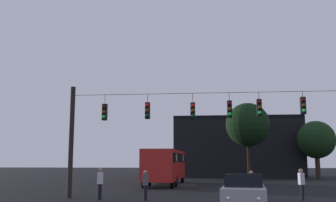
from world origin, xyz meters
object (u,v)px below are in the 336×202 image
object	(u,v)px
city_bus	(166,163)
pedestrian_crossing_right	(100,182)
car_near_right	(244,191)
pedestrian_crossing_center	(301,182)
tree_behind_building	(316,140)
pedestrian_crossing_left	(252,183)
pedestrian_near_bus	(145,183)
tree_left_silhouette	(248,125)

from	to	relation	value
city_bus	pedestrian_crossing_right	bearing A→B (deg)	-99.39
car_near_right	pedestrian_crossing_center	xyz separation A→B (m)	(3.44, 4.11, 0.16)
city_bus	tree_behind_building	world-z (taller)	tree_behind_building
car_near_right	pedestrian_crossing_center	size ratio (longest dim) A/B	2.66
pedestrian_crossing_left	tree_behind_building	bearing A→B (deg)	67.51
tree_behind_building	car_near_right	bearing A→B (deg)	-110.89
pedestrian_crossing_left	pedestrian_crossing_center	bearing A→B (deg)	-3.31
car_near_right	pedestrian_near_bus	distance (m)	5.93
pedestrian_crossing_left	pedestrian_crossing_right	world-z (taller)	pedestrian_crossing_right
city_bus	tree_left_silhouette	bearing A→B (deg)	41.69
car_near_right	pedestrian_crossing_left	xyz separation A→B (m)	(0.81, 4.27, 0.08)
pedestrian_crossing_center	pedestrian_near_bus	bearing A→B (deg)	-174.39
tree_left_silhouette	tree_behind_building	distance (m)	10.32
car_near_right	pedestrian_crossing_left	bearing A→B (deg)	79.18
car_near_right	tree_left_silhouette	size ratio (longest dim) A/B	0.55
pedestrian_crossing_center	pedestrian_crossing_right	distance (m)	10.92
city_bus	car_near_right	distance (m)	17.47
city_bus	pedestrian_near_bus	bearing A→B (deg)	-88.55
pedestrian_crossing_right	pedestrian_near_bus	bearing A→B (deg)	-2.11
pedestrian_crossing_center	tree_left_silhouette	size ratio (longest dim) A/B	0.21
pedestrian_crossing_right	pedestrian_crossing_center	bearing A→B (deg)	3.83
city_bus	car_near_right	xyz separation A→B (m)	(5.27, -16.62, -1.07)
pedestrian_crossing_left	tree_behind_building	world-z (taller)	tree_behind_building
pedestrian_crossing_right	tree_behind_building	bearing A→B (deg)	54.35
pedestrian_crossing_left	pedestrian_near_bus	bearing A→B (deg)	-170.37
pedestrian_crossing_center	tree_behind_building	distance (m)	26.76
pedestrian_crossing_left	pedestrian_crossing_center	xyz separation A→B (m)	(2.63, -0.15, 0.08)
car_near_right	tree_behind_building	distance (m)	31.75
pedestrian_crossing_right	tree_left_silhouette	world-z (taller)	tree_left_silhouette
pedestrian_crossing_right	pedestrian_crossing_left	bearing A→B (deg)	6.08
pedestrian_near_bus	tree_behind_building	bearing A→B (deg)	58.28
pedestrian_crossing_right	tree_left_silhouette	distance (m)	23.30
pedestrian_crossing_right	tree_behind_building	world-z (taller)	tree_behind_building
pedestrian_crossing_right	pedestrian_near_bus	xyz separation A→B (m)	(2.53, -0.09, -0.08)
pedestrian_near_bus	pedestrian_crossing_center	bearing A→B (deg)	5.61
pedestrian_crossing_center	pedestrian_near_bus	size ratio (longest dim) A/B	1.05
tree_left_silhouette	tree_behind_building	bearing A→B (deg)	33.84
car_near_right	tree_behind_building	bearing A→B (deg)	69.11
city_bus	pedestrian_crossing_right	size ratio (longest dim) A/B	6.46
pedestrian_crossing_right	tree_left_silhouette	size ratio (longest dim) A/B	0.21
pedestrian_crossing_right	car_near_right	bearing A→B (deg)	-24.41
car_near_right	tree_behind_building	world-z (taller)	tree_behind_building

